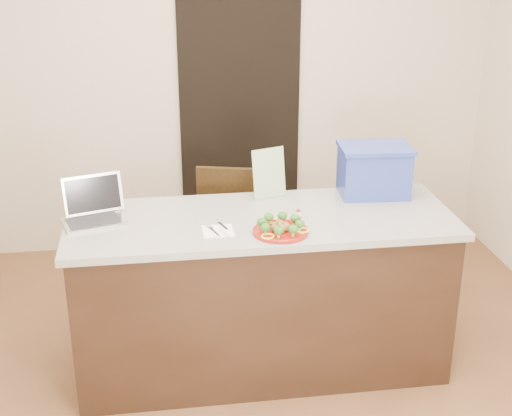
{
  "coord_description": "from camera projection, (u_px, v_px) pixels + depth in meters",
  "views": [
    {
      "loc": [
        -0.53,
        -3.2,
        2.38
      ],
      "look_at": [
        -0.04,
        0.2,
        0.99
      ],
      "focal_mm": 50.0,
      "sensor_mm": 36.0,
      "label": 1
    }
  ],
  "objects": [
    {
      "name": "ground",
      "position": [
        268.0,
        389.0,
        3.9
      ],
      "size": [
        4.0,
        4.0,
        0.0
      ],
      "primitive_type": "plane",
      "color": "brown",
      "rests_on": "ground"
    },
    {
      "name": "room_shell",
      "position": [
        270.0,
        98.0,
        3.29
      ],
      "size": [
        4.0,
        4.0,
        4.0
      ],
      "color": "white",
      "rests_on": "ground"
    },
    {
      "name": "doorway",
      "position": [
        240.0,
        119.0,
        5.36
      ],
      "size": [
        0.9,
        0.02,
        2.0
      ],
      "primitive_type": "cube",
      "color": "black",
      "rests_on": "ground"
    },
    {
      "name": "island",
      "position": [
        261.0,
        293.0,
        3.96
      ],
      "size": [
        2.06,
        0.76,
        0.92
      ],
      "color": "black",
      "rests_on": "ground"
    },
    {
      "name": "plate",
      "position": [
        280.0,
        231.0,
        3.59
      ],
      "size": [
        0.28,
        0.28,
        0.02
      ],
      "rotation": [
        0.0,
        0.0,
        -0.07
      ],
      "color": "maroon",
      "rests_on": "island"
    },
    {
      "name": "meatballs",
      "position": [
        282.0,
        226.0,
        3.58
      ],
      "size": [
        0.11,
        0.11,
        0.04
      ],
      "color": "brown",
      "rests_on": "plate"
    },
    {
      "name": "broccoli",
      "position": [
        281.0,
        223.0,
        3.57
      ],
      "size": [
        0.24,
        0.24,
        0.04
      ],
      "color": "#205015",
      "rests_on": "plate"
    },
    {
      "name": "pepper_rings",
      "position": [
        281.0,
        229.0,
        3.59
      ],
      "size": [
        0.25,
        0.25,
        0.01
      ],
      "color": "yellow",
      "rests_on": "plate"
    },
    {
      "name": "napkin",
      "position": [
        218.0,
        231.0,
        3.61
      ],
      "size": [
        0.16,
        0.16,
        0.01
      ],
      "primitive_type": "cube",
      "rotation": [
        0.0,
        0.0,
        0.01
      ],
      "color": "white",
      "rests_on": "island"
    },
    {
      "name": "fork",
      "position": [
        214.0,
        230.0,
        3.61
      ],
      "size": [
        0.05,
        0.14,
        0.0
      ],
      "rotation": [
        0.0,
        0.0,
        0.32
      ],
      "color": "#B4B3B8",
      "rests_on": "napkin"
    },
    {
      "name": "knife",
      "position": [
        224.0,
        231.0,
        3.59
      ],
      "size": [
        0.05,
        0.18,
        0.01
      ],
      "rotation": [
        0.0,
        0.0,
        0.35
      ],
      "color": "silver",
      "rests_on": "napkin"
    },
    {
      "name": "yogurt_bottle",
      "position": [
        298.0,
        217.0,
        3.72
      ],
      "size": [
        0.03,
        0.03,
        0.06
      ],
      "rotation": [
        0.0,
        0.0,
        0.31
      ],
      "color": "white",
      "rests_on": "island"
    },
    {
      "name": "laptop",
      "position": [
        93.0,
        208.0,
        3.74
      ],
      "size": [
        0.36,
        0.33,
        0.22
      ],
      "rotation": [
        0.0,
        0.0,
        0.3
      ],
      "color": "#A3A3A7",
      "rests_on": "island"
    },
    {
      "name": "leaflet",
      "position": [
        269.0,
        173.0,
        4.01
      ],
      "size": [
        0.2,
        0.11,
        0.28
      ],
      "primitive_type": "cube",
      "rotation": [
        -0.14,
        0.0,
        0.34
      ],
      "color": "silver",
      "rests_on": "island"
    },
    {
      "name": "blue_box",
      "position": [
        374.0,
        170.0,
        4.05
      ],
      "size": [
        0.42,
        0.31,
        0.29
      ],
      "rotation": [
        0.0,
        0.0,
        -0.07
      ],
      "color": "#2A3C98",
      "rests_on": "island"
    },
    {
      "name": "chair",
      "position": [
        231.0,
        233.0,
        4.53
      ],
      "size": [
        0.51,
        0.51,
        0.94
      ],
      "rotation": [
        0.0,
        0.0,
        -0.26
      ],
      "color": "#34220F",
      "rests_on": "ground"
    }
  ]
}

